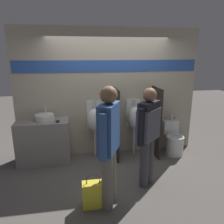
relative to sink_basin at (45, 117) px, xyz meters
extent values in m
plane|color=#5B5651|center=(1.33, -0.37, -0.95)|extent=(16.00, 16.00, 0.00)
cube|color=#B2A893|center=(1.33, 0.23, 0.40)|extent=(3.88, 0.06, 2.70)
cube|color=#2D56AD|center=(1.33, 0.20, 0.98)|extent=(3.80, 0.01, 0.24)
cube|color=gray|center=(-0.05, -0.05, -0.50)|extent=(1.03, 0.50, 0.89)
cylinder|color=silver|center=(0.00, 0.00, 0.00)|extent=(0.38, 0.38, 0.12)
cylinder|color=silver|center=(0.00, 0.13, 0.13)|extent=(0.03, 0.03, 0.14)
cube|color=black|center=(0.26, -0.15, -0.05)|extent=(0.07, 0.14, 0.01)
cube|color=#28231E|center=(1.43, -0.09, -0.20)|extent=(0.03, 0.58, 1.50)
cube|color=#28231E|center=(2.30, -0.09, -0.20)|extent=(0.03, 0.58, 1.50)
cylinder|color=silver|center=(1.00, 0.05, -0.65)|extent=(0.04, 0.04, 0.60)
ellipsoid|color=silver|center=(1.00, 0.05, -0.12)|extent=(0.33, 0.28, 0.49)
cube|color=silver|center=(1.00, 0.19, -0.05)|extent=(0.31, 0.02, 0.61)
cylinder|color=silver|center=(1.00, 0.15, 0.21)|extent=(0.06, 0.06, 0.16)
cylinder|color=silver|center=(1.87, 0.05, -0.65)|extent=(0.04, 0.04, 0.60)
ellipsoid|color=silver|center=(1.87, 0.05, -0.12)|extent=(0.33, 0.28, 0.49)
cube|color=silver|center=(1.87, 0.19, -0.05)|extent=(0.31, 0.02, 0.61)
cylinder|color=silver|center=(1.87, 0.15, 0.21)|extent=(0.06, 0.06, 0.16)
cylinder|color=silver|center=(2.73, -0.17, -0.75)|extent=(0.38, 0.38, 0.40)
torus|color=silver|center=(2.73, -0.17, -0.54)|extent=(0.39, 0.39, 0.04)
cube|color=silver|center=(2.73, 0.11, -0.40)|extent=(0.35, 0.16, 0.31)
cylinder|color=silver|center=(2.73, 0.09, -0.16)|extent=(0.06, 0.06, 0.14)
cylinder|color=#3D3D42|center=(1.70, -1.21, -0.54)|extent=(0.15, 0.15, 0.81)
cylinder|color=#3D3D42|center=(1.82, -1.10, -0.54)|extent=(0.15, 0.15, 0.81)
cube|color=black|center=(1.76, -1.15, 0.18)|extent=(0.43, 0.42, 0.64)
cube|color=#4C4C56|center=(1.76, -1.15, 0.13)|extent=(0.47, 0.46, 0.51)
cylinder|color=black|center=(1.58, -1.32, 0.15)|extent=(0.10, 0.10, 0.59)
cylinder|color=black|center=(1.93, -0.99, 0.15)|extent=(0.10, 0.10, 0.59)
sphere|color=brown|center=(1.76, -1.15, 0.61)|extent=(0.22, 0.22, 0.22)
cylinder|color=#666056|center=(1.01, -1.65, -0.52)|extent=(0.16, 0.16, 0.86)
cylinder|color=#666056|center=(1.09, -1.50, -0.52)|extent=(0.16, 0.16, 0.86)
cube|color=#2D4C84|center=(1.05, -1.57, 0.25)|extent=(0.37, 0.49, 0.68)
cylinder|color=#2D4C84|center=(0.94, -1.81, 0.22)|extent=(0.11, 0.11, 0.63)
cylinder|color=#2D4C84|center=(1.16, -1.34, 0.22)|extent=(0.11, 0.11, 0.63)
sphere|color=brown|center=(1.05, -1.57, 0.71)|extent=(0.23, 0.23, 0.23)
cube|color=yellow|center=(0.82, -1.58, -0.76)|extent=(0.32, 0.18, 0.39)
torus|color=#4C4742|center=(0.82, -1.58, -0.52)|extent=(0.20, 0.01, 0.20)
camera|label=1|loc=(0.63, -4.33, 1.24)|focal=35.00mm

